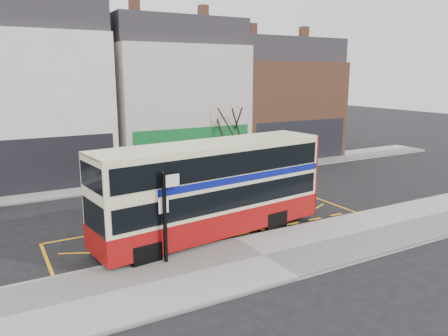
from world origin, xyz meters
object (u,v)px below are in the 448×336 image
double_decker_bus (213,188)px  street_tree_right (228,116)px  car_grey (153,174)px  bus_stop_post (166,209)px  car_white (247,170)px

double_decker_bus → street_tree_right: size_ratio=1.78×
double_decker_bus → car_grey: double_decker_bus is taller
bus_stop_post → street_tree_right: (9.22, 11.85, 1.81)m
car_grey → street_tree_right: bearing=-97.8°
car_grey → street_tree_right: street_tree_right is taller
car_white → street_tree_right: street_tree_right is taller
car_grey → car_white: car_grey is taller
car_grey → car_white: (5.72, -1.36, -0.06)m
double_decker_bus → car_white: 10.06m
car_white → street_tree_right: (0.10, 2.56, 3.20)m
double_decker_bus → car_grey: (0.69, 8.97, -1.34)m
car_grey → car_white: size_ratio=0.96×
car_white → street_tree_right: size_ratio=0.83×
car_grey → street_tree_right: (5.82, 1.21, 3.14)m
bus_stop_post → car_grey: size_ratio=0.71×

